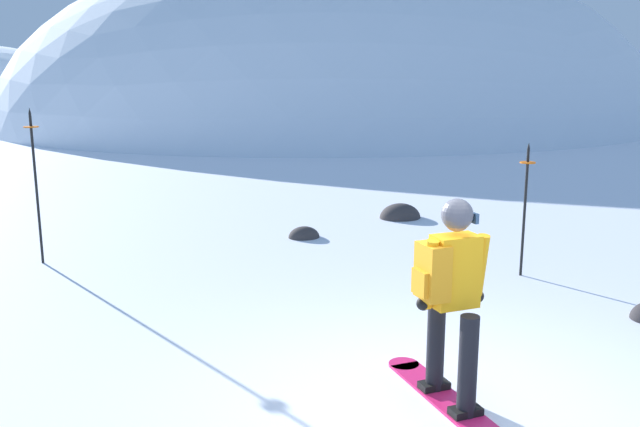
{
  "coord_description": "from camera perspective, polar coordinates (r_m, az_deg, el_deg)",
  "views": [
    {
      "loc": [
        -2.47,
        -4.23,
        2.68
      ],
      "look_at": [
        0.07,
        3.23,
        1.0
      ],
      "focal_mm": 37.78,
      "sensor_mm": 36.0,
      "label": 1
    }
  ],
  "objects": [
    {
      "name": "piste_marker_near",
      "position": [
        10.11,
        -22.96,
        2.88
      ],
      "size": [
        0.2,
        0.2,
        2.19
      ],
      "color": "black",
      "rests_on": "ground"
    },
    {
      "name": "rock_mid",
      "position": [
        11.03,
        -1.36,
        -2.03
      ],
      "size": [
        0.52,
        0.44,
        0.36
      ],
      "color": "#383333",
      "rests_on": "ground"
    },
    {
      "name": "ridge_peak_main",
      "position": [
        36.16,
        1.1,
        7.76
      ],
      "size": [
        33.19,
        29.87,
        17.42
      ],
      "color": "silver",
      "rests_on": "ground"
    },
    {
      "name": "snowboarder_main",
      "position": [
        5.46,
        10.97,
        -7.01
      ],
      "size": [
        0.64,
        1.84,
        1.71
      ],
      "color": "#D11E5B",
      "rests_on": "ground"
    },
    {
      "name": "rock_dark",
      "position": [
        12.57,
        6.79,
        -0.37
      ],
      "size": [
        0.77,
        0.66,
        0.54
      ],
      "color": "#383333",
      "rests_on": "ground"
    },
    {
      "name": "piste_marker_far",
      "position": [
        9.18,
        16.99,
        1.07
      ],
      "size": [
        0.2,
        0.2,
        1.78
      ],
      "color": "black",
      "rests_on": "ground"
    },
    {
      "name": "ground_plane",
      "position": [
        5.59,
        10.55,
        -16.84
      ],
      "size": [
        300.0,
        300.0,
        0.0
      ],
      "primitive_type": "plane",
      "color": "white"
    }
  ]
}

